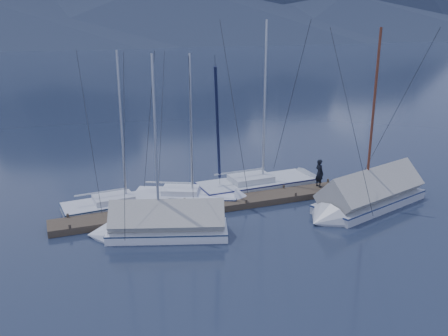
{
  "coord_description": "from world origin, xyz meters",
  "views": [
    {
      "loc": [
        -8.67,
        -20.24,
        9.47
      ],
      "look_at": [
        0.0,
        2.0,
        2.2
      ],
      "focal_mm": 38.0,
      "sensor_mm": 36.0,
      "label": 1
    }
  ],
  "objects_px": {
    "person": "(319,173)",
    "sailboat_open_mid": "(201,198)",
    "sailboat_open_left": "(135,202)",
    "sailboat_open_right": "(271,183)",
    "sailboat_covered_near": "(363,199)",
    "sailboat_covered_far": "(157,227)"
  },
  "relations": [
    {
      "from": "sailboat_open_left",
      "to": "sailboat_covered_near",
      "type": "xyz_separation_m",
      "value": [
        11.29,
        -4.92,
        0.36
      ]
    },
    {
      "from": "sailboat_covered_far",
      "to": "sailboat_open_left",
      "type": "bearing_deg",
      "value": 92.18
    },
    {
      "from": "sailboat_open_left",
      "to": "person",
      "type": "relative_size",
      "value": 5.48
    },
    {
      "from": "sailboat_open_right",
      "to": "sailboat_open_left",
      "type": "bearing_deg",
      "value": -179.4
    },
    {
      "from": "sailboat_open_mid",
      "to": "person",
      "type": "bearing_deg",
      "value": -9.98
    },
    {
      "from": "sailboat_open_left",
      "to": "sailboat_covered_far",
      "type": "relative_size",
      "value": 0.99
    },
    {
      "from": "person",
      "to": "sailboat_open_mid",
      "type": "bearing_deg",
      "value": 72.02
    },
    {
      "from": "sailboat_open_left",
      "to": "sailboat_open_mid",
      "type": "distance_m",
      "value": 3.62
    },
    {
      "from": "sailboat_open_right",
      "to": "sailboat_covered_far",
      "type": "bearing_deg",
      "value": -151.6
    },
    {
      "from": "sailboat_open_left",
      "to": "sailboat_covered_far",
      "type": "xyz_separation_m",
      "value": [
        0.16,
        -4.31,
        0.29
      ]
    },
    {
      "from": "sailboat_open_left",
      "to": "sailboat_covered_near",
      "type": "height_order",
      "value": "sailboat_covered_near"
    },
    {
      "from": "sailboat_covered_near",
      "to": "sailboat_covered_far",
      "type": "bearing_deg",
      "value": 176.89
    },
    {
      "from": "sailboat_open_mid",
      "to": "sailboat_open_right",
      "type": "xyz_separation_m",
      "value": [
        4.74,
        0.72,
        0.03
      ]
    },
    {
      "from": "sailboat_open_right",
      "to": "sailboat_covered_near",
      "type": "relative_size",
      "value": 1.03
    },
    {
      "from": "sailboat_open_left",
      "to": "person",
      "type": "bearing_deg",
      "value": -10.02
    },
    {
      "from": "sailboat_covered_near",
      "to": "sailboat_covered_far",
      "type": "distance_m",
      "value": 11.14
    },
    {
      "from": "sailboat_open_mid",
      "to": "person",
      "type": "relative_size",
      "value": 5.35
    },
    {
      "from": "sailboat_covered_far",
      "to": "person",
      "type": "bearing_deg",
      "value": 13.49
    },
    {
      "from": "sailboat_open_mid",
      "to": "person",
      "type": "xyz_separation_m",
      "value": [
        6.88,
        -1.21,
        1.01
      ]
    },
    {
      "from": "sailboat_open_mid",
      "to": "sailboat_covered_far",
      "type": "xyz_separation_m",
      "value": [
        -3.4,
        -3.68,
        0.29
      ]
    },
    {
      "from": "sailboat_open_left",
      "to": "sailboat_open_right",
      "type": "xyz_separation_m",
      "value": [
        8.3,
        0.09,
        0.03
      ]
    },
    {
      "from": "sailboat_open_mid",
      "to": "sailboat_covered_far",
      "type": "relative_size",
      "value": 0.97
    }
  ]
}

